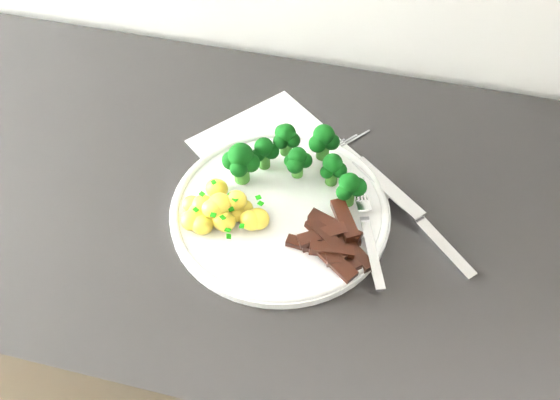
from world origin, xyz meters
name	(u,v)px	position (x,y,z in m)	size (l,w,h in m)	color
counter	(302,361)	(-0.05, 1.66, 0.47)	(2.49, 0.62, 0.93)	black
recipe_paper	(289,165)	(-0.10, 1.73, 0.94)	(0.33, 0.32, 0.00)	silver
plate	(280,210)	(-0.09, 1.64, 0.94)	(0.30, 0.30, 0.02)	white
broccoli	(293,157)	(-0.09, 1.70, 0.98)	(0.20, 0.11, 0.07)	#2C661D
potatoes	(220,212)	(-0.17, 1.60, 0.96)	(0.12, 0.10, 0.04)	gold
beef_strips	(334,240)	(-0.01, 1.60, 0.96)	(0.12, 0.13, 0.03)	black
fork	(369,235)	(0.03, 1.62, 0.95)	(0.07, 0.18, 0.02)	silver
knife	(426,229)	(0.11, 1.66, 0.94)	(0.19, 0.18, 0.03)	silver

